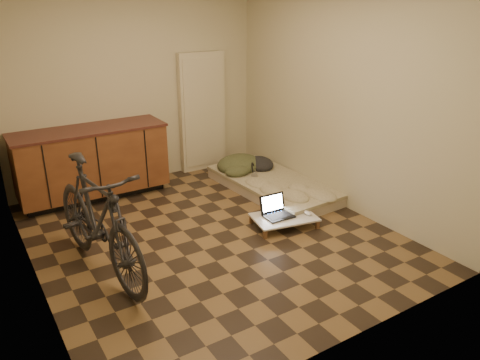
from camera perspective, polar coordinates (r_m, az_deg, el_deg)
room_shell at (r=4.64m, az=-3.90°, el=7.63°), size 3.50×4.00×2.60m
cabinets at (r=6.15m, az=-17.59°, el=2.04°), size 1.84×0.62×0.91m
appliance_panel at (r=6.84m, az=-4.63°, el=8.23°), size 0.70×0.10×1.70m
bicycle at (r=4.38m, az=-17.03°, el=-3.97°), size 0.76×1.89×1.19m
futon at (r=6.21m, az=4.04°, el=-0.61°), size 0.99×1.92×0.16m
clothing_pile at (r=6.53m, az=0.60°, el=2.62°), size 0.72×0.61×0.28m
headphones at (r=6.31m, az=1.66°, el=1.33°), size 0.31×0.31×0.15m
lap_desk at (r=5.27m, az=5.41°, el=-4.58°), size 0.77×0.58×0.12m
laptop at (r=5.26m, az=4.45°, el=-3.81°), size 0.33×0.30×0.22m
mouse at (r=5.33m, az=8.26°, el=-4.01°), size 0.07×0.11×0.04m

